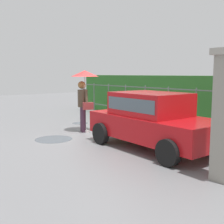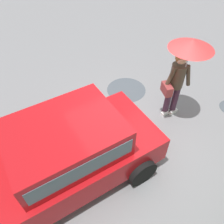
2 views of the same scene
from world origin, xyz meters
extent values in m
plane|color=slate|center=(0.00, 0.00, 0.00)|extent=(40.00, 40.00, 0.00)
cube|color=#B71116|center=(1.77, 0.00, 0.58)|extent=(3.72, 1.68, 0.60)
cube|color=#B71116|center=(1.62, 0.00, 1.18)|extent=(1.91, 1.46, 0.60)
cube|color=#4C5B66|center=(1.62, 0.00, 1.20)|extent=(1.76, 1.48, 0.33)
cylinder|color=black|center=(3.03, 0.82, 0.30)|extent=(0.60, 0.19, 0.60)
cylinder|color=black|center=(3.01, -0.86, 0.30)|extent=(0.60, 0.19, 0.60)
cylinder|color=black|center=(0.53, 0.85, 0.30)|extent=(0.60, 0.19, 0.60)
cylinder|color=black|center=(0.51, -0.83, 0.30)|extent=(0.60, 0.19, 0.60)
cube|color=red|center=(-0.08, 0.57, 0.73)|extent=(0.06, 0.20, 0.16)
cube|color=red|center=(-0.09, -0.53, 0.73)|extent=(0.06, 0.20, 0.16)
cylinder|color=#47283D|center=(-1.36, -0.27, 0.43)|extent=(0.15, 0.15, 0.86)
cylinder|color=#47283D|center=(-1.17, -0.34, 0.43)|extent=(0.15, 0.15, 0.86)
cube|color=white|center=(-1.34, -0.22, 0.04)|extent=(0.26, 0.10, 0.08)
cube|color=white|center=(-1.15, -0.28, 0.04)|extent=(0.26, 0.10, 0.08)
cylinder|color=#473828|center=(-1.26, -0.31, 1.15)|extent=(0.34, 0.34, 0.58)
sphere|color=#DBAD89|center=(-1.26, -0.31, 1.58)|extent=(0.22, 0.22, 0.22)
sphere|color=olive|center=(-1.27, -0.33, 1.60)|extent=(0.25, 0.25, 0.25)
cylinder|color=#473828|center=(-1.44, -0.16, 1.18)|extent=(0.24, 0.16, 0.56)
cylinder|color=#473828|center=(-1.03, -0.30, 1.18)|extent=(0.24, 0.16, 0.56)
cylinder|color=#B2B2B7|center=(-1.30, -0.19, 1.50)|extent=(0.02, 0.02, 0.77)
cone|color=red|center=(-1.30, -0.19, 1.98)|extent=(0.93, 0.93, 0.21)
cube|color=maroon|center=(-0.98, -0.28, 0.91)|extent=(0.26, 0.37, 0.24)
cylinder|color=#59605B|center=(-6.35, 2.78, 0.75)|extent=(0.05, 0.05, 1.50)
cylinder|color=#59605B|center=(-5.11, 2.78, 0.75)|extent=(0.05, 0.05, 1.50)
cylinder|color=#59605B|center=(-3.88, 2.78, 0.75)|extent=(0.05, 0.05, 1.50)
cylinder|color=#59605B|center=(-2.64, 2.78, 0.75)|extent=(0.05, 0.05, 1.50)
cylinder|color=#59605B|center=(-1.41, 2.78, 0.75)|extent=(0.05, 0.05, 1.50)
cylinder|color=#59605B|center=(-0.18, 2.78, 0.75)|extent=(0.05, 0.05, 1.50)
cylinder|color=#59605B|center=(1.06, 2.78, 0.75)|extent=(0.05, 0.05, 1.50)
cube|color=#59605B|center=(-0.18, 2.78, 1.42)|extent=(12.34, 0.03, 0.04)
cube|color=#59605B|center=(-0.18, 2.78, 0.45)|extent=(12.34, 0.03, 0.04)
cube|color=#2D6B28|center=(-0.18, 3.87, 0.95)|extent=(13.34, 0.90, 1.90)
cylinder|color=#4C545B|center=(-0.84, -1.63, 0.00)|extent=(1.12, 1.12, 0.00)
cylinder|color=#4C545B|center=(-2.78, 0.49, 0.00)|extent=(0.62, 0.62, 0.00)
camera|label=1|loc=(6.96, -5.43, 1.97)|focal=45.81mm
camera|label=2|loc=(2.17, 2.38, 4.17)|focal=35.66mm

